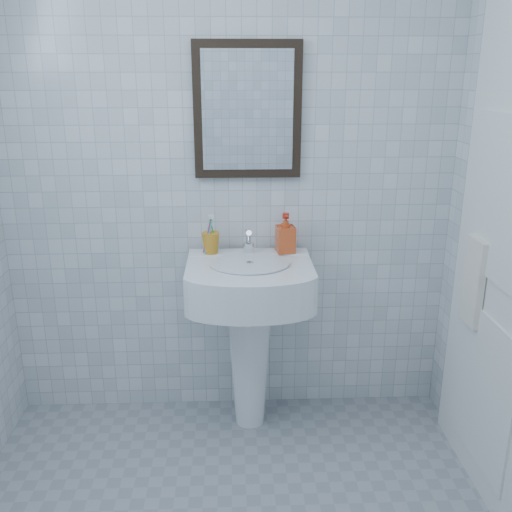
{
  "coord_description": "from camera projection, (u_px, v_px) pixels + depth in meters",
  "views": [
    {
      "loc": [
        0.02,
        -1.53,
        1.73
      ],
      "look_at": [
        0.12,
        0.86,
        0.95
      ],
      "focal_mm": 40.0,
      "sensor_mm": 36.0,
      "label": 1
    }
  ],
  "objects": [
    {
      "name": "soap_dispenser",
      "position": [
        286.0,
        233.0,
        2.74
      ],
      "size": [
        0.1,
        0.1,
        0.19
      ],
      "primitive_type": "imported",
      "rotation": [
        0.0,
        0.0,
        0.14
      ],
      "color": "red",
      "rests_on": "washbasin"
    },
    {
      "name": "hand_towel",
      "position": [
        473.0,
        282.0,
        2.42
      ],
      "size": [
        0.03,
        0.16,
        0.38
      ],
      "primitive_type": "cube",
      "color": "white",
      "rests_on": "towel_ring"
    },
    {
      "name": "wall_back",
      "position": [
        228.0,
        174.0,
        2.74
      ],
      "size": [
        2.2,
        0.02,
        2.5
      ],
      "primitive_type": "cube",
      "color": "white",
      "rests_on": "ground"
    },
    {
      "name": "washbasin",
      "position": [
        250.0,
        316.0,
        2.74
      ],
      "size": [
        0.58,
        0.42,
        0.89
      ],
      "color": "white",
      "rests_on": "ground"
    },
    {
      "name": "bathroom_door",
      "position": [
        503.0,
        264.0,
        2.24
      ],
      "size": [
        0.04,
        0.8,
        2.0
      ],
      "primitive_type": "cube",
      "color": "silver",
      "rests_on": "ground"
    },
    {
      "name": "wall_mirror",
      "position": [
        248.0,
        111.0,
        2.63
      ],
      "size": [
        0.5,
        0.04,
        0.62
      ],
      "color": "black",
      "rests_on": "wall_back"
    },
    {
      "name": "towel_ring",
      "position": [
        483.0,
        241.0,
        2.37
      ],
      "size": [
        0.01,
        0.18,
        0.18
      ],
      "primitive_type": "torus",
      "rotation": [
        0.0,
        1.57,
        0.0
      ],
      "color": "silver",
      "rests_on": "wall_right"
    },
    {
      "name": "toothbrush_cup",
      "position": [
        211.0,
        243.0,
        2.74
      ],
      "size": [
        0.1,
        0.1,
        0.1
      ],
      "primitive_type": null,
      "rotation": [
        0.0,
        0.0,
        -0.17
      ],
      "color": "orange",
      "rests_on": "washbasin"
    },
    {
      "name": "faucet",
      "position": [
        249.0,
        243.0,
        2.74
      ],
      "size": [
        0.05,
        0.11,
        0.13
      ],
      "color": "silver",
      "rests_on": "washbasin"
    }
  ]
}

